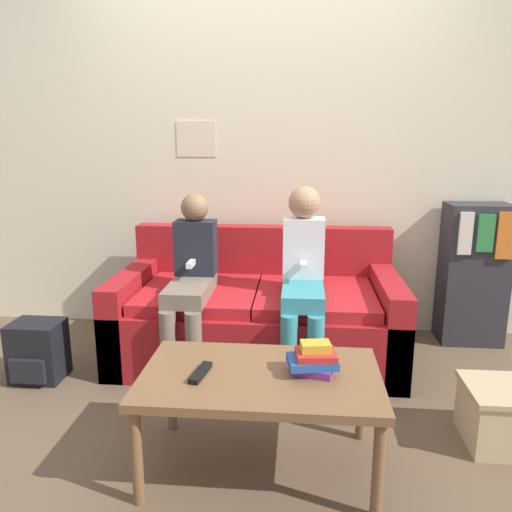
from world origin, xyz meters
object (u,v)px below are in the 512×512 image
Objects in this scene: tv_remote at (200,373)px; bookshelf at (473,273)px; person_left at (191,275)px; coffee_table at (261,384)px; couch at (258,315)px; backpack at (38,351)px; person_right at (303,271)px.

bookshelf is (1.54, 1.52, 0.03)m from tv_remote.
person_left is 1.87m from bookshelf.
coffee_table is 5.53× the size of tv_remote.
tv_remote is 0.19× the size of bookshelf.
couch is at bearing -165.85° from bookshelf.
backpack is at bearing 152.81° from coffee_table.
tv_remote is at bearing -75.81° from person_left.
bookshelf is at bearing 14.15° from couch.
bookshelf is at bearing 48.72° from coffee_table.
person_right is at bearing -153.92° from bookshelf.
bookshelf is 2.77× the size of backpack.
bookshelf is at bearing 17.64° from person_left.
tv_remote is 0.51× the size of backpack.
backpack is at bearing -164.73° from person_left.
person_right is at bearing 76.91° from tv_remote.
coffee_table is at bearing 18.78° from tv_remote.
coffee_table is at bearing -131.28° from bookshelf.
person_left is at bearing 15.27° from backpack.
couch is 1.83× the size of bookshelf.
person_right is 1.27m from bookshelf.
person_left is at bearing 113.93° from tv_remote.
tv_remote is at bearing -170.96° from coffee_table.
tv_remote is 1.34m from backpack.
backpack is (-1.50, -0.24, -0.44)m from person_right.
backpack is at bearing -163.12° from bookshelf.
coffee_table is at bearing -84.55° from couch.
tv_remote is (-0.41, -0.97, -0.17)m from person_right.
couch is at bearing 93.38° from tv_remote.
couch is 1.47m from bookshelf.
coffee_table is 0.25m from tv_remote.
person_right reaches higher than tv_remote.
person_right reaches higher than bookshelf.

